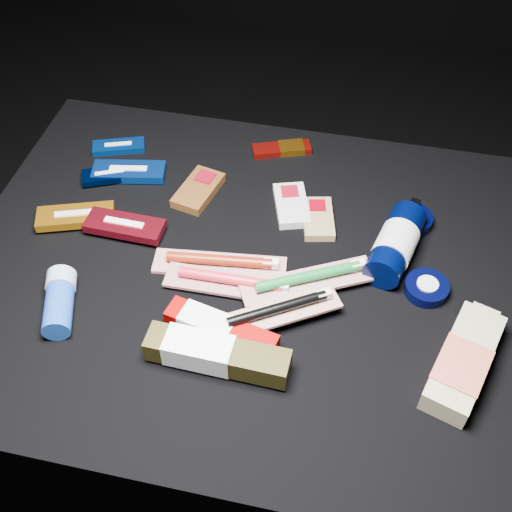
% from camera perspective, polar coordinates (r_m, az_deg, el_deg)
% --- Properties ---
extents(ground, '(3.00, 3.00, 0.00)m').
position_cam_1_polar(ground, '(1.41, -0.70, -11.57)').
color(ground, black).
rests_on(ground, ground).
extents(cloth_table, '(0.98, 0.78, 0.40)m').
position_cam_1_polar(cloth_table, '(1.24, -0.78, -6.97)').
color(cloth_table, black).
rests_on(cloth_table, ground).
extents(luna_bar_0, '(0.11, 0.07, 0.01)m').
position_cam_1_polar(luna_bar_0, '(1.33, -12.11, 9.50)').
color(luna_bar_0, navy).
rests_on(luna_bar_0, cloth_table).
extents(luna_bar_1, '(0.15, 0.08, 0.02)m').
position_cam_1_polar(luna_bar_1, '(1.26, -11.23, 7.37)').
color(luna_bar_1, '#0B3593').
rests_on(luna_bar_1, cloth_table).
extents(luna_bar_2, '(0.11, 0.08, 0.01)m').
position_cam_1_polar(luna_bar_2, '(1.26, -12.84, 7.04)').
color(luna_bar_2, black).
rests_on(luna_bar_2, cloth_table).
extents(luna_bar_3, '(0.14, 0.09, 0.02)m').
position_cam_1_polar(luna_bar_3, '(1.19, -15.75, 3.42)').
color(luna_bar_3, orange).
rests_on(luna_bar_3, cloth_table).
extents(luna_bar_4, '(0.14, 0.06, 0.02)m').
position_cam_1_polar(luna_bar_4, '(1.15, -11.59, 2.65)').
color(luna_bar_4, maroon).
rests_on(luna_bar_4, cloth_table).
extents(clif_bar_0, '(0.08, 0.12, 0.02)m').
position_cam_1_polar(clif_bar_0, '(1.21, -5.05, 5.99)').
color(clif_bar_0, '#563113').
rests_on(clif_bar_0, cloth_table).
extents(clif_bar_1, '(0.09, 0.12, 0.02)m').
position_cam_1_polar(clif_bar_1, '(1.18, 3.15, 4.68)').
color(clif_bar_1, silver).
rests_on(clif_bar_1, cloth_table).
extents(clif_bar_2, '(0.07, 0.11, 0.02)m').
position_cam_1_polar(clif_bar_2, '(1.16, 5.53, 3.46)').
color(clif_bar_2, olive).
rests_on(clif_bar_2, cloth_table).
extents(power_bar, '(0.12, 0.07, 0.01)m').
position_cam_1_polar(power_bar, '(1.30, 2.59, 9.52)').
color(power_bar, maroon).
rests_on(power_bar, cloth_table).
extents(lotion_bottle, '(0.10, 0.20, 0.06)m').
position_cam_1_polar(lotion_bottle, '(1.10, 12.31, 1.06)').
color(lotion_bottle, black).
rests_on(lotion_bottle, cloth_table).
extents(cream_tin_upper, '(0.07, 0.07, 0.02)m').
position_cam_1_polar(cream_tin_upper, '(1.18, 13.63, 3.14)').
color(cream_tin_upper, black).
rests_on(cream_tin_upper, cloth_table).
extents(cream_tin_lower, '(0.07, 0.07, 0.02)m').
position_cam_1_polar(cream_tin_lower, '(1.08, 14.92, -2.76)').
color(cream_tin_lower, black).
rests_on(cream_tin_lower, cloth_table).
extents(bodywash_bottle, '(0.12, 0.21, 0.04)m').
position_cam_1_polar(bodywash_bottle, '(0.99, 17.91, -9.08)').
color(bodywash_bottle, tan).
rests_on(bodywash_bottle, cloth_table).
extents(deodorant_stick, '(0.08, 0.12, 0.05)m').
position_cam_1_polar(deodorant_stick, '(1.06, -17.08, -3.86)').
color(deodorant_stick, '#19439F').
rests_on(deodorant_stick, cloth_table).
extents(toothbrush_pack_0, '(0.23, 0.08, 0.03)m').
position_cam_1_polar(toothbrush_pack_0, '(1.08, -3.10, -0.62)').
color(toothbrush_pack_0, beige).
rests_on(toothbrush_pack_0, cloth_table).
extents(toothbrush_pack_1, '(0.22, 0.05, 0.02)m').
position_cam_1_polar(toothbrush_pack_1, '(1.04, -2.13, -2.32)').
color(toothbrush_pack_1, beige).
rests_on(toothbrush_pack_1, cloth_table).
extents(toothbrush_pack_2, '(0.22, 0.15, 0.02)m').
position_cam_1_polar(toothbrush_pack_2, '(1.04, 4.81, -2.03)').
color(toothbrush_pack_2, beige).
rests_on(toothbrush_pack_2, cloth_table).
extents(toothbrush_pack_3, '(0.20, 0.15, 0.02)m').
position_cam_1_polar(toothbrush_pack_3, '(0.99, 2.04, -4.86)').
color(toothbrush_pack_3, silver).
rests_on(toothbrush_pack_3, cloth_table).
extents(toothpaste_carton_red, '(0.18, 0.08, 0.03)m').
position_cam_1_polar(toothpaste_carton_red, '(0.99, -3.54, -6.44)').
color(toothpaste_carton_red, '#800100').
rests_on(toothpaste_carton_red, cloth_table).
extents(toothpaste_carton_green, '(0.22, 0.05, 0.04)m').
position_cam_1_polar(toothpaste_carton_green, '(0.95, -4.02, -8.62)').
color(toothpaste_carton_green, '#342C0F').
rests_on(toothpaste_carton_green, cloth_table).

